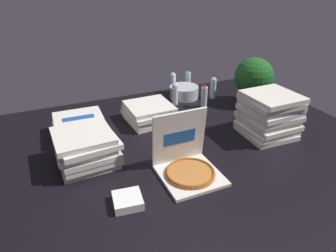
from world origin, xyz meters
TOP-DOWN VIEW (x-y plane):
  - ground_plane at (0.00, 0.00)m, footprint 3.20×2.40m
  - open_pizza_box at (-0.08, -0.34)m, footprint 0.39×0.40m
  - pizza_stack_left_far at (-0.65, 0.49)m, footprint 0.41×0.41m
  - pizza_stack_center_far at (-0.67, 0.06)m, footprint 0.44×0.43m
  - pizza_stack_left_mid at (-0.03, 0.51)m, footprint 0.43×0.44m
  - pizza_stack_left_near at (0.79, -0.12)m, footprint 0.42×0.42m
  - ice_bucket at (0.52, 0.89)m, footprint 0.31×0.31m
  - water_bottle_0 at (0.66, 1.08)m, footprint 0.06×0.06m
  - water_bottle_1 at (0.35, 0.77)m, footprint 0.06×0.06m
  - water_bottle_2 at (0.80, 0.76)m, footprint 0.06×0.06m
  - water_bottle_3 at (0.59, 0.59)m, footprint 0.06×0.06m
  - water_bottle_4 at (0.47, 1.08)m, footprint 0.06×0.06m
  - potted_plant at (1.09, 0.48)m, footprint 0.39×0.39m
  - napkin_pile at (-0.53, -0.47)m, footprint 0.19×0.19m

SIDE VIEW (x-z plane):
  - ground_plane at x=0.00m, z-range -0.02..0.00m
  - napkin_pile at x=-0.53m, z-range 0.00..0.05m
  - ice_bucket at x=0.52m, z-range 0.00..0.13m
  - open_pizza_box at x=-0.08m, z-range -0.13..0.28m
  - pizza_stack_left_mid at x=-0.03m, z-range 0.00..0.16m
  - pizza_stack_left_far at x=-0.65m, z-range 0.00..0.16m
  - water_bottle_0 at x=0.66m, z-range -0.01..0.22m
  - water_bottle_1 at x=0.35m, z-range -0.01..0.22m
  - water_bottle_2 at x=0.80m, z-range -0.01..0.22m
  - water_bottle_3 at x=0.59m, z-range -0.01..0.22m
  - water_bottle_4 at x=0.47m, z-range -0.01..0.22m
  - pizza_stack_center_far at x=-0.67m, z-range 0.00..0.24m
  - pizza_stack_left_near at x=0.79m, z-range 0.00..0.36m
  - potted_plant at x=1.09m, z-range 0.03..0.50m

